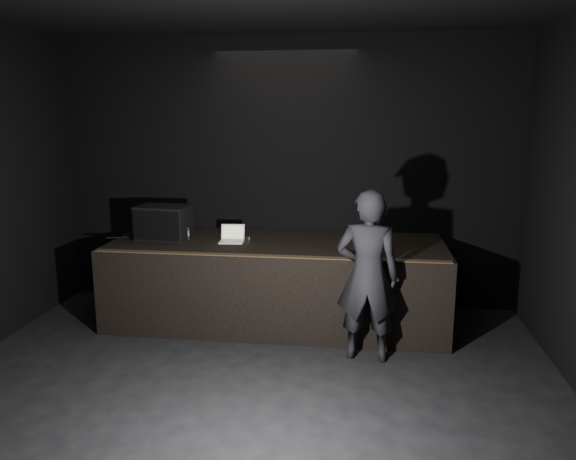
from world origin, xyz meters
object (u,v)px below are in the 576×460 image
(stage_riser, at_px, (277,282))
(laptop, at_px, (232,237))
(stage_monitor, at_px, (164,222))
(person, at_px, (368,276))
(beer_can, at_px, (187,233))

(stage_riser, distance_m, laptop, 0.77)
(stage_riser, height_order, laptop, laptop)
(stage_riser, bearing_deg, stage_monitor, -179.24)
(person, bearing_deg, stage_riser, -36.73)
(stage_riser, bearing_deg, beer_can, -179.13)
(laptop, bearing_deg, person, -33.02)
(laptop, bearing_deg, stage_riser, 1.33)
(stage_monitor, distance_m, person, 2.68)
(stage_monitor, relative_size, person, 0.37)
(stage_riser, relative_size, beer_can, 26.47)
(stage_monitor, relative_size, beer_can, 4.32)
(stage_monitor, bearing_deg, laptop, 2.42)
(laptop, bearing_deg, stage_monitor, 173.69)
(stage_riser, height_order, beer_can, beer_can)
(stage_riser, distance_m, person, 1.50)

